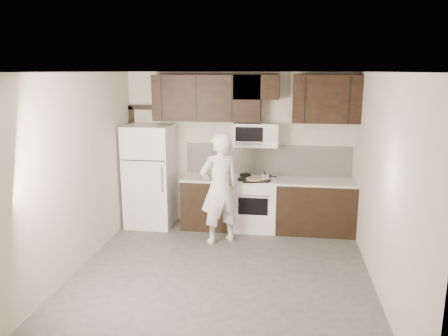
% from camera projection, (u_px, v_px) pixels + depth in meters
% --- Properties ---
extents(floor, '(4.50, 4.50, 0.00)m').
position_uv_depth(floor, '(221.00, 278.00, 5.86)').
color(floor, '#4A4846').
rests_on(floor, ground).
extents(back_wall, '(4.00, 0.00, 4.00)m').
position_uv_depth(back_wall, '(240.00, 149.00, 7.74)').
color(back_wall, beige).
rests_on(back_wall, ground).
extents(ceiling, '(4.50, 4.50, 0.00)m').
position_uv_depth(ceiling, '(220.00, 72.00, 5.27)').
color(ceiling, white).
rests_on(ceiling, back_wall).
extents(counter_run, '(2.95, 0.64, 0.91)m').
position_uv_depth(counter_run, '(272.00, 204.00, 7.55)').
color(counter_run, black).
rests_on(counter_run, floor).
extents(stove, '(0.76, 0.66, 0.94)m').
position_uv_depth(stove, '(254.00, 203.00, 7.59)').
color(stove, white).
rests_on(stove, floor).
extents(backsplash, '(2.90, 0.02, 0.54)m').
position_uv_depth(backsplash, '(268.00, 160.00, 7.69)').
color(backsplash, beige).
rests_on(backsplash, counter_run).
extents(upper_cabinets, '(3.48, 0.35, 0.78)m').
position_uv_depth(upper_cabinets, '(251.00, 97.00, 7.34)').
color(upper_cabinets, black).
rests_on(upper_cabinets, back_wall).
extents(microwave, '(0.76, 0.42, 0.40)m').
position_uv_depth(microwave, '(256.00, 135.00, 7.45)').
color(microwave, white).
rests_on(microwave, upper_cabinets).
extents(refrigerator, '(0.80, 0.76, 1.80)m').
position_uv_depth(refrigerator, '(150.00, 176.00, 7.71)').
color(refrigerator, white).
rests_on(refrigerator, floor).
extents(door_trim, '(0.50, 0.08, 2.12)m').
position_uv_depth(door_trim, '(135.00, 153.00, 7.99)').
color(door_trim, black).
rests_on(door_trim, floor).
extents(saucepan, '(0.28, 0.16, 0.16)m').
position_uv_depth(saucepan, '(265.00, 177.00, 7.31)').
color(saucepan, silver).
rests_on(saucepan, stove).
extents(baking_tray, '(0.49, 0.40, 0.02)m').
position_uv_depth(baking_tray, '(255.00, 180.00, 7.32)').
color(baking_tray, black).
rests_on(baking_tray, counter_run).
extents(pizza, '(0.34, 0.34, 0.02)m').
position_uv_depth(pizza, '(255.00, 179.00, 7.32)').
color(pizza, '#D6B48F').
rests_on(pizza, baking_tray).
extents(person, '(0.78, 0.72, 1.80)m').
position_uv_depth(person, '(220.00, 188.00, 6.89)').
color(person, white).
rests_on(person, floor).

